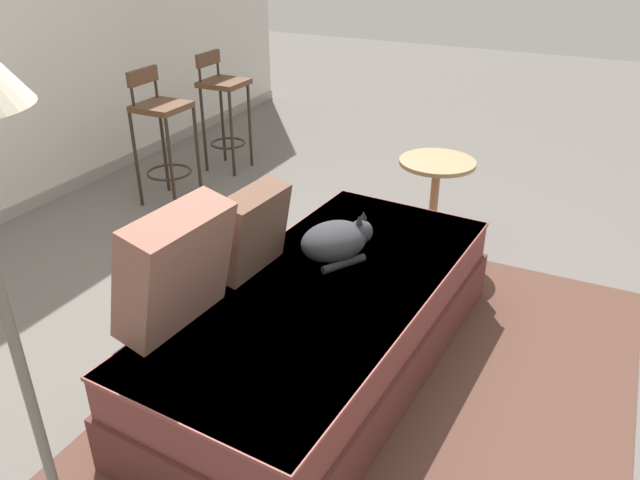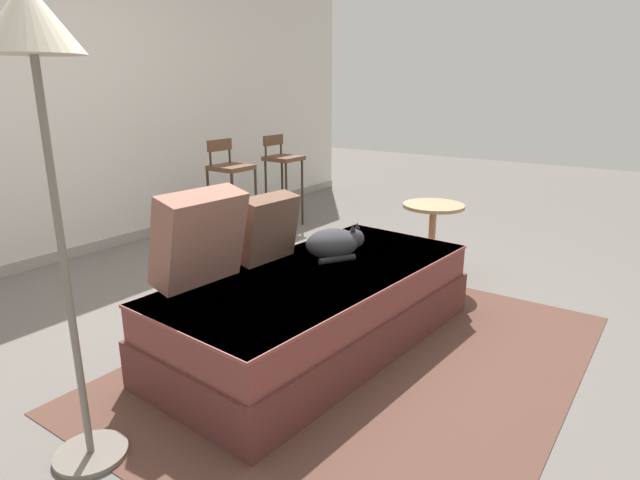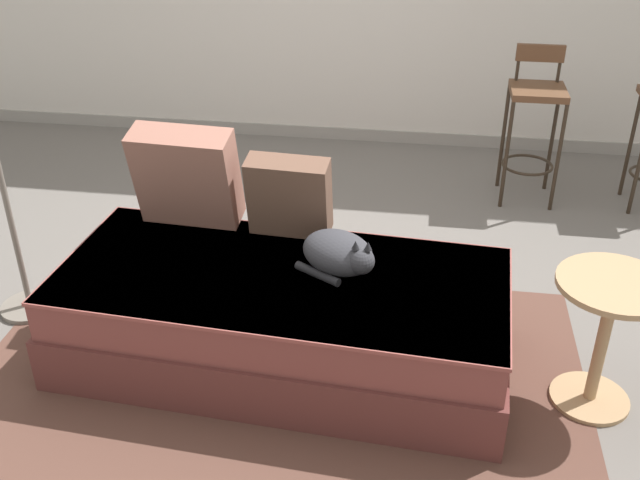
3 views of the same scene
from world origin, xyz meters
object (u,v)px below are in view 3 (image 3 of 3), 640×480
couch (282,316)px  cat (340,254)px  side_table (606,326)px  bar_stool_near_window (534,114)px  throw_pillow_middle (289,196)px  throw_pillow_corner (187,176)px

couch → cat: bearing=13.8°
side_table → bar_stool_near_window: bearing=93.2°
couch → throw_pillow_middle: (-0.02, 0.34, 0.41)m
side_table → throw_pillow_middle: bearing=161.9°
couch → cat: 0.39m
couch → bar_stool_near_window: 2.20m
throw_pillow_corner → bar_stool_near_window: size_ratio=0.52×
throw_pillow_corner → bar_stool_near_window: bar_stool_near_window is taller
couch → throw_pillow_corner: bearing=143.1°
throw_pillow_corner → side_table: bearing=-14.5°
couch → cat: size_ratio=4.94×
throw_pillow_corner → bar_stool_near_window: 2.23m
throw_pillow_middle → side_table: size_ratio=0.66×
throw_pillow_middle → side_table: throw_pillow_middle is taller
cat → side_table: 1.08m
throw_pillow_middle → side_table: (1.32, -0.43, -0.25)m
throw_pillow_corner → couch: bearing=-36.9°
throw_pillow_corner → bar_stool_near_window: (1.69, 1.44, -0.13)m
couch → throw_pillow_corner: size_ratio=4.07×
couch → bar_stool_near_window: bar_stool_near_window is taller
couch → side_table: (1.30, -0.09, 0.15)m
throw_pillow_middle → bar_stool_near_window: 1.91m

